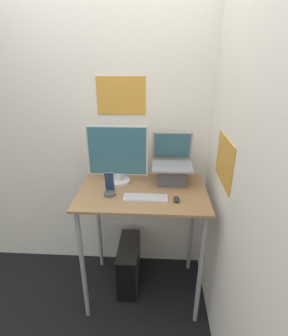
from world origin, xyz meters
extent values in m
plane|color=black|center=(0.00, 0.00, 0.00)|extent=(12.00, 12.00, 0.00)
cube|color=silver|center=(0.00, 0.74, 1.30)|extent=(6.00, 0.05, 2.60)
cube|color=gold|center=(-0.20, 0.72, 1.66)|extent=(0.39, 0.01, 0.30)
cube|color=silver|center=(0.57, 0.00, 1.30)|extent=(0.05, 6.00, 2.60)
cube|color=gold|center=(0.54, 0.17, 1.33)|extent=(0.01, 0.41, 0.30)
cube|color=#936D47|center=(0.00, 0.33, 1.01)|extent=(0.97, 0.66, 0.02)
cylinder|color=gray|center=(-0.44, 0.05, 0.50)|extent=(0.03, 0.03, 1.00)
cylinder|color=gray|center=(0.44, 0.05, 0.50)|extent=(0.03, 0.03, 1.00)
cylinder|color=gray|center=(-0.44, 0.61, 0.50)|extent=(0.03, 0.03, 1.00)
cylinder|color=gray|center=(0.44, 0.61, 0.50)|extent=(0.03, 0.03, 1.00)
cube|color=#4C4C51|center=(0.22, 0.46, 1.09)|extent=(0.22, 0.16, 0.13)
cube|color=gray|center=(0.22, 0.46, 1.16)|extent=(0.31, 0.23, 0.02)
cube|color=gray|center=(0.22, 0.60, 1.29)|extent=(0.31, 0.06, 0.23)
cube|color=#336072|center=(0.22, 0.60, 1.29)|extent=(0.28, 0.05, 0.21)
cylinder|color=silver|center=(-0.21, 0.45, 1.03)|extent=(0.18, 0.18, 0.02)
cylinder|color=silver|center=(-0.21, 0.45, 1.07)|extent=(0.07, 0.07, 0.06)
cube|color=silver|center=(-0.21, 0.46, 1.28)|extent=(0.47, 0.01, 0.40)
cube|color=#336072|center=(-0.21, 0.45, 1.28)|extent=(0.44, 0.01, 0.37)
cube|color=silver|center=(0.03, 0.20, 1.03)|extent=(0.31, 0.10, 0.01)
cube|color=#A8A8AD|center=(0.03, 0.20, 1.04)|extent=(0.29, 0.08, 0.00)
ellipsoid|color=#262626|center=(0.24, 0.17, 1.04)|extent=(0.04, 0.07, 0.03)
cylinder|color=#4C4C51|center=(-0.24, 0.23, 1.03)|extent=(0.08, 0.08, 0.03)
cube|color=#4C515B|center=(-0.24, 0.25, 1.12)|extent=(0.07, 0.04, 0.16)
cube|color=navy|center=(-0.24, 0.24, 1.13)|extent=(0.06, 0.03, 0.14)
cube|color=black|center=(-0.13, 0.40, 0.21)|extent=(0.17, 0.46, 0.43)
cube|color=black|center=(-0.13, 0.17, 0.21)|extent=(0.17, 0.01, 0.40)
camera|label=1|loc=(0.11, -1.43, 1.96)|focal=28.00mm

